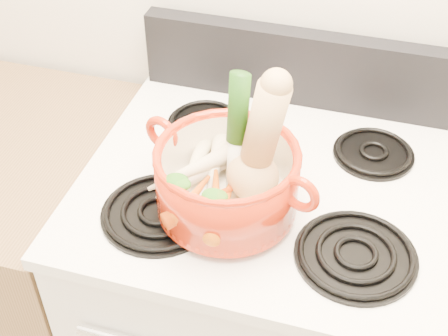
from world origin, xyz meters
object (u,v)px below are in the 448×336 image
(dutch_oven, at_px, (227,180))
(squash, at_px, (254,141))
(leek, at_px, (237,133))
(stove_body, at_px, (263,321))

(dutch_oven, xyz_separation_m, squash, (0.04, 0.02, 0.09))
(leek, bearing_deg, squash, -16.21)
(stove_body, relative_size, leek, 3.63)
(stove_body, bearing_deg, leek, -126.08)
(stove_body, height_order, dutch_oven, dutch_oven)
(stove_body, bearing_deg, dutch_oven, -119.88)
(squash, bearing_deg, dutch_oven, -137.93)
(stove_body, xyz_separation_m, squash, (-0.02, -0.10, 0.66))
(dutch_oven, height_order, leek, leek)
(dutch_oven, bearing_deg, stove_body, 77.83)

